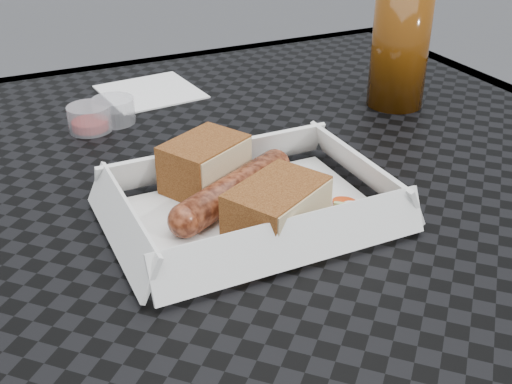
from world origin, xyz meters
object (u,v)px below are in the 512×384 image
Objects in this scene: food_tray at (251,214)px; bratwurst at (233,190)px; patio_table at (275,218)px; drink_glass at (400,48)px.

food_tray is 1.51× the size of bratwurst.
food_tray is at bearing -66.57° from bratwurst.
food_tray is (-0.08, -0.10, 0.08)m from patio_table.
patio_table is 0.27m from drink_glass.
food_tray is 1.49× the size of drink_glass.
patio_table is at bearing 52.39° from food_tray.
patio_table is 5.47× the size of bratwurst.
drink_glass reaches higher than bratwurst.
bratwurst is 0.99× the size of drink_glass.
food_tray is 0.03m from bratwurst.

